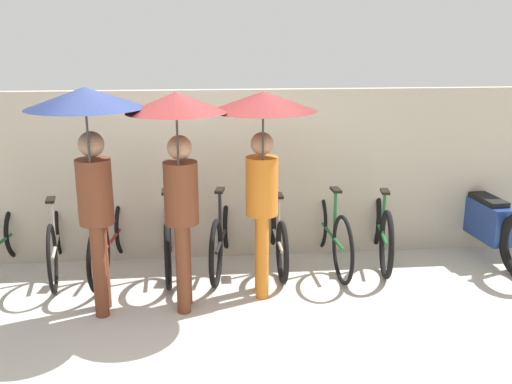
# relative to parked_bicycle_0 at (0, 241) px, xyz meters

# --- Properties ---
(ground_plane) EXTENTS (30.00, 30.00, 0.00)m
(ground_plane) POSITION_rel_parked_bicycle_0_xyz_m (2.16, -1.70, -0.38)
(ground_plane) COLOR #B7B2A8
(back_wall) EXTENTS (13.61, 0.12, 1.98)m
(back_wall) POSITION_rel_parked_bicycle_0_xyz_m (2.16, 0.32, 0.61)
(back_wall) COLOR #B2A893
(back_wall) RESTS_ON ground
(parked_bicycle_0) EXTENTS (0.44, 1.70, 1.10)m
(parked_bicycle_0) POSITION_rel_parked_bicycle_0_xyz_m (0.00, 0.00, 0.00)
(parked_bicycle_0) COLOR black
(parked_bicycle_0) RESTS_ON ground
(parked_bicycle_1) EXTENTS (0.46, 1.77, 1.11)m
(parked_bicycle_1) POSITION_rel_parked_bicycle_0_xyz_m (0.61, -0.01, 0.01)
(parked_bicycle_1) COLOR black
(parked_bicycle_1) RESTS_ON ground
(parked_bicycle_2) EXTENTS (0.44, 1.82, 1.02)m
(parked_bicycle_2) POSITION_rel_parked_bicycle_0_xyz_m (1.23, -0.05, 0.01)
(parked_bicycle_2) COLOR black
(parked_bicycle_2) RESTS_ON ground
(parked_bicycle_3) EXTENTS (0.44, 1.74, 1.07)m
(parked_bicycle_3) POSITION_rel_parked_bicycle_0_xyz_m (1.85, -0.05, -0.01)
(parked_bicycle_3) COLOR black
(parked_bicycle_3) RESTS_ON ground
(parked_bicycle_4) EXTENTS (0.49, 1.79, 0.97)m
(parked_bicycle_4) POSITION_rel_parked_bicycle_0_xyz_m (2.47, -0.03, 0.00)
(parked_bicycle_4) COLOR black
(parked_bicycle_4) RESTS_ON ground
(parked_bicycle_5) EXTENTS (0.44, 1.73, 1.08)m
(parked_bicycle_5) POSITION_rel_parked_bicycle_0_xyz_m (3.08, 0.00, -0.02)
(parked_bicycle_5) COLOR black
(parked_bicycle_5) RESTS_ON ground
(parked_bicycle_6) EXTENTS (0.44, 1.84, 1.01)m
(parked_bicycle_6) POSITION_rel_parked_bicycle_0_xyz_m (3.70, -0.06, 0.01)
(parked_bicycle_6) COLOR black
(parked_bicycle_6) RESTS_ON ground
(parked_bicycle_7) EXTENTS (0.50, 1.76, 0.98)m
(parked_bicycle_7) POSITION_rel_parked_bicycle_0_xyz_m (4.32, -0.01, 0.01)
(parked_bicycle_7) COLOR black
(parked_bicycle_7) RESTS_ON ground
(pedestrian_leading) EXTENTS (1.02, 1.02, 2.15)m
(pedestrian_leading) POSITION_rel_parked_bicycle_0_xyz_m (1.28, -1.14, 1.31)
(pedestrian_leading) COLOR brown
(pedestrian_leading) RESTS_ON ground
(pedestrian_center) EXTENTS (0.88, 0.88, 2.11)m
(pedestrian_center) POSITION_rel_parked_bicycle_0_xyz_m (2.05, -1.13, 1.21)
(pedestrian_center) COLOR brown
(pedestrian_center) RESTS_ON ground
(pedestrian_trailing) EXTENTS (1.01, 1.01, 2.08)m
(pedestrian_trailing) POSITION_rel_parked_bicycle_0_xyz_m (2.83, -0.89, 1.26)
(pedestrian_trailing) COLOR #C66B1E
(pedestrian_trailing) RESTS_ON ground
(motorcycle) EXTENTS (0.58, 2.13, 0.94)m
(motorcycle) POSITION_rel_parked_bicycle_0_xyz_m (5.61, -0.01, 0.04)
(motorcycle) COLOR black
(motorcycle) RESTS_ON ground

